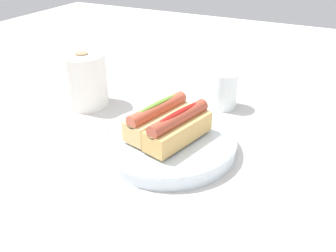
% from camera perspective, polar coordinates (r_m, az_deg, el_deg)
% --- Properties ---
extents(ground_plane, '(2.40, 2.40, 0.00)m').
position_cam_1_polar(ground_plane, '(0.72, -0.70, -3.84)').
color(ground_plane, beige).
extents(serving_bowl, '(0.27, 0.27, 0.03)m').
position_cam_1_polar(serving_bowl, '(0.71, 0.00, -2.47)').
color(serving_bowl, silver).
rests_on(serving_bowl, ground_plane).
extents(hotdog_front, '(0.16, 0.09, 0.06)m').
position_cam_1_polar(hotdog_front, '(0.68, 1.70, -0.20)').
color(hotdog_front, tan).
rests_on(hotdog_front, serving_bowl).
extents(hotdog_back, '(0.16, 0.08, 0.06)m').
position_cam_1_polar(hotdog_back, '(0.71, -1.62, 1.30)').
color(hotdog_back, '#DBB270').
rests_on(hotdog_back, serving_bowl).
extents(water_glass, '(0.07, 0.07, 0.09)m').
position_cam_1_polar(water_glass, '(0.89, 8.84, 5.38)').
color(water_glass, white).
rests_on(water_glass, ground_plane).
extents(paper_towel_roll, '(0.11, 0.11, 0.13)m').
position_cam_1_polar(paper_towel_roll, '(0.90, -13.19, 7.16)').
color(paper_towel_roll, white).
rests_on(paper_towel_roll, ground_plane).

